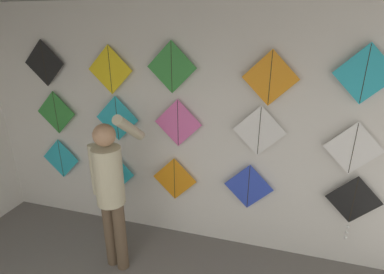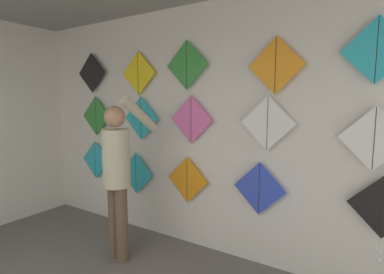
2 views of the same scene
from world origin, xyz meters
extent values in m
cube|color=silver|center=(0.00, 3.30, 1.40)|extent=(5.98, 0.06, 2.80)
cylinder|color=brown|center=(-0.63, 2.55, 0.41)|extent=(0.13, 0.13, 0.82)
cylinder|color=brown|center=(-0.48, 2.52, 0.41)|extent=(0.13, 0.13, 0.82)
cylinder|color=beige|center=(-0.55, 2.54, 1.13)|extent=(0.29, 0.29, 0.61)
sphere|color=tan|center=(-0.55, 2.54, 1.57)|extent=(0.22, 0.22, 0.22)
cylinder|color=beige|center=(-0.73, 2.57, 1.16)|extent=(0.10, 0.10, 0.55)
cylinder|color=beige|center=(-0.38, 2.73, 1.59)|extent=(0.10, 0.51, 0.40)
cube|color=#28B2C6|center=(-1.71, 3.21, 0.87)|extent=(0.55, 0.01, 0.55)
cylinder|color=black|center=(-1.71, 3.21, 0.87)|extent=(0.01, 0.01, 0.52)
cube|color=#28B2C6|center=(-0.91, 3.21, 0.77)|extent=(0.55, 0.01, 0.55)
cylinder|color=black|center=(-0.91, 3.21, 0.77)|extent=(0.01, 0.01, 0.52)
cube|color=orange|center=(-0.10, 3.21, 0.80)|extent=(0.55, 0.01, 0.55)
cylinder|color=black|center=(-0.10, 3.21, 0.80)|extent=(0.01, 0.01, 0.52)
cube|color=blue|center=(0.78, 3.21, 0.84)|extent=(0.55, 0.01, 0.55)
cylinder|color=black|center=(0.78, 3.21, 0.84)|extent=(0.01, 0.01, 0.52)
cube|color=black|center=(1.86, 3.21, 0.86)|extent=(0.55, 0.01, 0.55)
cylinder|color=black|center=(1.86, 3.21, 0.86)|extent=(0.01, 0.01, 0.52)
sphere|color=white|center=(1.86, 3.20, 0.53)|extent=(0.04, 0.04, 0.04)
sphere|color=white|center=(1.86, 3.20, 0.46)|extent=(0.04, 0.04, 0.04)
sphere|color=white|center=(1.86, 3.20, 0.39)|extent=(0.04, 0.04, 0.04)
cube|color=#338C38|center=(-1.66, 3.21, 1.51)|extent=(0.55, 0.01, 0.55)
cylinder|color=black|center=(-1.66, 3.21, 1.51)|extent=(0.01, 0.01, 0.52)
cube|color=#28B2C6|center=(-0.80, 3.21, 1.51)|extent=(0.55, 0.01, 0.55)
cylinder|color=black|center=(-0.80, 3.21, 1.51)|extent=(0.01, 0.01, 0.52)
cube|color=pink|center=(-0.04, 3.21, 1.52)|extent=(0.55, 0.01, 0.55)
cylinder|color=black|center=(-0.04, 3.21, 1.52)|extent=(0.01, 0.01, 0.52)
cube|color=white|center=(0.85, 3.21, 1.51)|extent=(0.55, 0.01, 0.55)
cylinder|color=black|center=(0.85, 3.21, 1.51)|extent=(0.01, 0.01, 0.52)
cube|color=white|center=(1.76, 3.21, 1.42)|extent=(0.55, 0.01, 0.55)
cylinder|color=black|center=(1.76, 3.21, 1.42)|extent=(0.01, 0.01, 0.52)
cube|color=black|center=(-1.71, 3.21, 2.12)|extent=(0.55, 0.01, 0.55)
cylinder|color=black|center=(-1.71, 3.21, 2.12)|extent=(0.01, 0.01, 0.52)
cube|color=yellow|center=(-0.83, 3.21, 2.07)|extent=(0.55, 0.01, 0.55)
cylinder|color=black|center=(-0.83, 3.21, 2.07)|extent=(0.01, 0.01, 0.52)
cube|color=#338C38|center=(-0.10, 3.21, 2.13)|extent=(0.55, 0.01, 0.55)
cylinder|color=black|center=(-0.10, 3.21, 2.13)|extent=(0.01, 0.01, 0.52)
cube|color=orange|center=(0.91, 3.21, 2.07)|extent=(0.55, 0.01, 0.55)
cylinder|color=black|center=(0.91, 3.21, 2.07)|extent=(0.01, 0.01, 0.52)
cube|color=#28B2C6|center=(1.73, 3.21, 2.14)|extent=(0.55, 0.01, 0.55)
cylinder|color=black|center=(1.73, 3.21, 2.14)|extent=(0.01, 0.01, 0.52)
camera|label=1|loc=(0.99, 0.21, 2.56)|focal=28.00mm
camera|label=2|loc=(1.80, 0.34, 1.74)|focal=28.00mm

